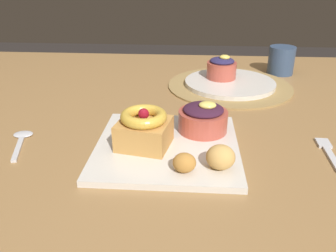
% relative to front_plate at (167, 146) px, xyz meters
% --- Properties ---
extents(dining_table, '(1.57, 1.07, 0.73)m').
position_rel_front_plate_xyz_m(dining_table, '(-0.04, 0.21, -0.08)').
color(dining_table, olive).
rests_on(dining_table, ground_plane).
extents(woven_placemat, '(0.35, 0.35, 0.00)m').
position_rel_front_plate_xyz_m(woven_placemat, '(0.15, 0.38, -0.00)').
color(woven_placemat, '#997A47').
rests_on(woven_placemat, dining_table).
extents(front_plate, '(0.27, 0.27, 0.01)m').
position_rel_front_plate_xyz_m(front_plate, '(0.00, 0.00, 0.00)').
color(front_plate, silver).
rests_on(front_plate, dining_table).
extents(cake_slice, '(0.11, 0.10, 0.08)m').
position_rel_front_plate_xyz_m(cake_slice, '(-0.04, -0.01, 0.04)').
color(cake_slice, '#C68E47').
rests_on(cake_slice, front_plate).
extents(berry_ramekin, '(0.10, 0.10, 0.07)m').
position_rel_front_plate_xyz_m(berry_ramekin, '(0.07, 0.06, 0.03)').
color(berry_ramekin, '#B24C3D').
rests_on(berry_ramekin, front_plate).
extents(fritter_front, '(0.05, 0.05, 0.04)m').
position_rel_front_plate_xyz_m(fritter_front, '(0.09, -0.08, 0.03)').
color(fritter_front, tan).
rests_on(fritter_front, front_plate).
extents(fritter_middle, '(0.04, 0.04, 0.03)m').
position_rel_front_plate_xyz_m(fritter_middle, '(0.03, -0.09, 0.02)').
color(fritter_middle, '#BC7F38').
rests_on(fritter_middle, front_plate).
extents(back_plate, '(0.26, 0.26, 0.01)m').
position_rel_front_plate_xyz_m(back_plate, '(0.15, 0.38, 0.01)').
color(back_plate, silver).
rests_on(back_plate, woven_placemat).
extents(back_ramekin, '(0.09, 0.09, 0.07)m').
position_rel_front_plate_xyz_m(back_ramekin, '(0.13, 0.40, 0.04)').
color(back_ramekin, '#B24C3D').
rests_on(back_ramekin, back_plate).
extents(fork, '(0.03, 0.13, 0.00)m').
position_rel_front_plate_xyz_m(fork, '(0.30, 0.01, -0.00)').
color(fork, silver).
rests_on(fork, dining_table).
extents(spoon, '(0.06, 0.12, 0.00)m').
position_rel_front_plate_xyz_m(spoon, '(-0.30, 0.01, -0.00)').
color(spoon, silver).
rests_on(spoon, dining_table).
extents(coffee_mug, '(0.08, 0.08, 0.09)m').
position_rel_front_plate_xyz_m(coffee_mug, '(0.32, 0.52, 0.04)').
color(coffee_mug, '#334766').
rests_on(coffee_mug, dining_table).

